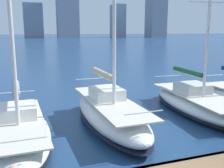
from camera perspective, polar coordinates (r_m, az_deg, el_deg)
city_skyline at (r=162.58m, az=-16.41°, el=15.68°), size 167.94×19.24×54.23m
sailboat_forest at (r=16.16m, az=17.83°, el=-3.70°), size 3.15×8.13×9.56m
sailboat_tan at (r=13.07m, az=-0.52°, el=-6.05°), size 2.60×7.94×11.98m
sailboat_grey at (r=12.01m, az=-19.61°, el=-9.19°), size 2.72×7.41×10.56m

